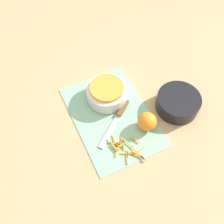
{
  "coord_description": "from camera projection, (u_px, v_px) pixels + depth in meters",
  "views": [
    {
      "loc": [
        0.52,
        -0.25,
        0.96
      ],
      "look_at": [
        0.0,
        0.0,
        0.04
      ],
      "focal_mm": 42.0,
      "sensor_mm": 36.0,
      "label": 1
    }
  ],
  "objects": [
    {
      "name": "ground_plane",
      "position": [
        112.0,
        116.0,
        1.12
      ],
      "size": [
        4.0,
        4.0,
        0.0
      ],
      "primitive_type": "plane",
      "color": "tan"
    },
    {
      "name": "cutting_board",
      "position": [
        112.0,
        116.0,
        1.12
      ],
      "size": [
        0.46,
        0.31,
        0.01
      ],
      "color": "#84B793",
      "rests_on": "ground_plane"
    },
    {
      "name": "bowl_speckled",
      "position": [
        107.0,
        92.0,
        1.13
      ],
      "size": [
        0.18,
        0.18,
        0.08
      ],
      "color": "silver",
      "rests_on": "cutting_board"
    },
    {
      "name": "bowl_dark",
      "position": [
        178.0,
        103.0,
        1.11
      ],
      "size": [
        0.18,
        0.18,
        0.07
      ],
      "color": "black",
      "rests_on": "ground_plane"
    },
    {
      "name": "knife",
      "position": [
        119.0,
        114.0,
        1.11
      ],
      "size": [
        0.17,
        0.21,
        0.02
      ],
      "rotation": [
        0.0,
        0.0,
        -0.92
      ],
      "color": "brown",
      "rests_on": "cutting_board"
    },
    {
      "name": "orange_left",
      "position": [
        147.0,
        122.0,
        1.05
      ],
      "size": [
        0.08,
        0.08,
        0.08
      ],
      "color": "orange",
      "rests_on": "cutting_board"
    },
    {
      "name": "peel_pile",
      "position": [
        125.0,
        148.0,
        1.03
      ],
      "size": [
        0.16,
        0.13,
        0.01
      ],
      "color": "orange",
      "rests_on": "cutting_board"
    }
  ]
}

